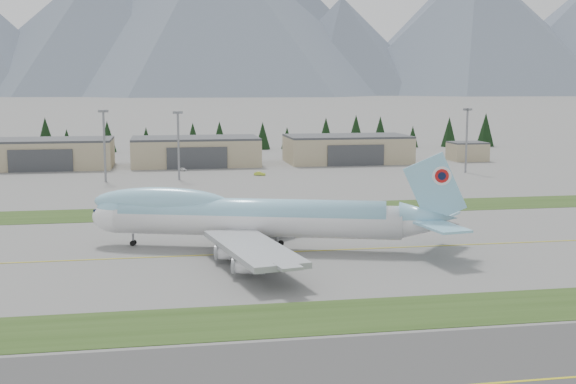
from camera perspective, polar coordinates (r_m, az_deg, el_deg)
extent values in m
plane|color=slate|center=(134.30, 2.14, -4.67)|extent=(7000.00, 7000.00, 0.00)
cube|color=#2A4217|center=(98.79, 6.79, -9.58)|extent=(400.00, 14.00, 0.08)
cube|color=#2A4217|center=(177.69, -0.88, -1.43)|extent=(400.00, 18.00, 0.08)
cube|color=gold|center=(134.30, 2.14, -4.67)|extent=(400.00, 0.40, 0.02)
cylinder|color=white|center=(134.81, -2.51, -2.21)|extent=(53.20, 21.38, 6.23)
cylinder|color=#91D0ED|center=(134.76, -2.91, -1.72)|extent=(49.39, 19.82, 5.75)
ellipsoid|color=white|center=(141.59, -13.30, -1.92)|extent=(11.34, 8.83, 6.23)
ellipsoid|color=#91D0ED|center=(141.39, -13.31, -1.46)|extent=(9.50, 7.45, 5.28)
ellipsoid|color=#91D0ED|center=(138.38, -9.98, -0.81)|extent=(26.86, 12.66, 5.75)
cube|color=#0C1433|center=(142.56, -14.58, -1.39)|extent=(2.68, 2.98, 1.24)
cone|color=white|center=(133.47, 11.03, -2.47)|extent=(12.77, 9.15, 6.11)
cone|color=#91D0ED|center=(133.26, 11.04, -1.98)|extent=(11.70, 8.35, 5.56)
cube|color=#91D0ED|center=(132.49, 11.52, 0.29)|extent=(11.28, 3.88, 13.23)
cylinder|color=white|center=(132.67, 12.03, 1.29)|extent=(3.36, 1.17, 3.45)
cylinder|color=red|center=(132.76, 12.03, 1.30)|extent=(2.44, 0.90, 2.49)
cylinder|color=#0C1433|center=(132.86, 12.03, 1.30)|extent=(1.43, 0.60, 1.44)
cube|color=#91D0ED|center=(139.16, 11.65, -1.80)|extent=(11.31, 11.70, 0.44)
cube|color=#91D0ED|center=(127.90, 12.08, -2.71)|extent=(7.22, 11.26, 0.44)
cube|color=#9A9DA1|center=(150.23, -0.81, -1.77)|extent=(26.69, 26.85, 0.96)
cube|color=#9A9DA1|center=(119.58, -2.82, -4.44)|extent=(14.57, 29.98, 0.96)
cylinder|color=white|center=(147.49, -2.70, -2.69)|extent=(5.46, 3.73, 2.40)
cylinder|color=white|center=(155.48, -0.46, -2.10)|extent=(5.46, 3.73, 2.40)
cylinder|color=white|center=(124.45, -4.53, -4.80)|extent=(5.46, 3.73, 2.40)
cylinder|color=white|center=(115.09, -3.09, -5.88)|extent=(5.46, 3.73, 2.40)
cylinder|color=gray|center=(141.48, -12.14, -3.71)|extent=(0.53, 0.53, 2.30)
cylinder|color=gray|center=(138.68, -2.89, -3.73)|extent=(0.67, 0.67, 2.49)
cylinder|color=gray|center=(133.14, -3.31, -4.25)|extent=(0.67, 0.67, 2.49)
cylinder|color=gray|center=(137.96, -0.93, -3.79)|extent=(0.67, 0.67, 2.49)
cylinder|color=gray|center=(132.40, -1.26, -4.31)|extent=(0.67, 0.67, 2.49)
cylinder|color=black|center=(141.26, -12.18, -3.99)|extent=(1.11, 0.62, 1.05)
cylinder|color=black|center=(141.97, -12.08, -3.92)|extent=(1.11, 0.62, 1.05)
cylinder|color=black|center=(138.82, -2.89, -4.00)|extent=(1.24, 0.79, 1.15)
cylinder|color=black|center=(133.29, -3.31, -4.53)|extent=(1.24, 0.79, 1.15)
cylinder|color=black|center=(138.11, -0.92, -4.06)|extent=(1.24, 0.79, 1.15)
cylinder|color=black|center=(132.55, -1.26, -4.59)|extent=(1.24, 0.79, 1.15)
cube|color=tan|center=(282.30, -18.56, 2.83)|extent=(48.00, 26.00, 10.00)
cube|color=#3C3D41|center=(281.87, -18.61, 3.92)|extent=(48.00, 26.00, 0.80)
cube|color=#3C3D41|center=(269.32, -18.97, 2.34)|extent=(22.08, 0.60, 8.00)
cube|color=tan|center=(279.34, -7.33, 3.14)|extent=(48.00, 26.00, 10.00)
cube|color=#3C3D41|center=(278.90, -7.35, 4.25)|extent=(48.00, 26.00, 0.80)
cube|color=#3C3D41|center=(266.21, -7.19, 2.67)|extent=(22.08, 0.60, 8.00)
cube|color=tan|center=(288.30, 4.69, 3.35)|extent=(48.00, 26.00, 10.00)
cube|color=#3C3D41|center=(287.87, 4.71, 4.42)|extent=(48.00, 26.00, 0.80)
cube|color=#3C3D41|center=(275.60, 5.38, 2.89)|extent=(22.08, 0.60, 8.00)
cube|color=tan|center=(303.03, 13.99, 3.09)|extent=(14.00, 12.00, 7.00)
cube|color=#3C3D41|center=(302.71, 14.01, 3.80)|extent=(14.00, 12.00, 0.60)
cylinder|color=gray|center=(236.16, -14.30, 3.45)|extent=(0.70, 0.70, 21.96)
cube|color=gray|center=(235.49, -14.40, 6.21)|extent=(3.20, 3.20, 0.80)
cylinder|color=gray|center=(235.94, -8.65, 3.54)|extent=(0.70, 0.70, 21.37)
cube|color=gray|center=(235.27, -8.71, 6.23)|extent=(3.20, 3.20, 0.80)
cylinder|color=gray|center=(259.89, 13.92, 3.87)|extent=(0.70, 0.70, 21.71)
cube|color=gray|center=(259.28, 14.01, 6.35)|extent=(3.20, 3.20, 0.80)
imported|color=silver|center=(261.39, -8.30, 1.66)|extent=(3.02, 3.76, 1.20)
imported|color=#B5CE33|center=(245.63, -2.25, 1.31)|extent=(4.19, 2.37, 1.31)
imported|color=#B9B9BF|center=(271.35, 10.49, 1.85)|extent=(2.55, 4.46, 1.21)
cone|color=black|center=(348.27, -18.61, 4.31)|extent=(9.01, 9.01, 16.09)
cone|color=black|center=(339.98, -17.07, 3.87)|extent=(6.21, 6.21, 11.09)
cone|color=black|center=(341.30, -14.08, 4.28)|extent=(8.04, 8.04, 14.36)
cone|color=black|center=(341.98, -11.14, 4.12)|extent=(6.29, 6.29, 11.24)
cone|color=black|center=(343.39, -7.52, 4.37)|extent=(7.31, 7.31, 13.05)
cone|color=black|center=(342.94, -5.43, 4.46)|extent=(7.66, 7.66, 13.69)
cone|color=black|center=(346.48, -2.01, 4.48)|extent=(7.35, 7.35, 13.12)
cone|color=black|center=(348.04, -0.07, 4.29)|extent=(5.92, 5.92, 10.57)
cone|color=black|center=(352.96, 3.01, 4.70)|extent=(8.37, 8.37, 14.95)
cone|color=black|center=(356.45, 5.39, 4.81)|extent=(9.08, 9.08, 16.21)
cone|color=black|center=(360.06, 7.30, 4.75)|extent=(8.61, 8.61, 15.37)
cone|color=black|center=(363.88, 9.82, 4.35)|extent=(5.93, 5.93, 10.60)
cone|color=black|center=(369.61, 12.61, 4.67)|extent=(8.36, 8.36, 14.93)
cone|color=black|center=(377.42, 15.34, 4.79)|extent=(9.39, 9.39, 16.77)
cone|color=#535B6E|center=(2395.90, -14.34, 12.48)|extent=(956.10, 956.10, 419.46)
cone|color=#535B6E|center=(2349.45, -5.69, 13.83)|extent=(1187.49, 1187.49, 505.07)
cone|color=#535B6E|center=(2380.54, 4.24, 11.43)|extent=(638.69, 638.69, 310.79)
cone|color=silver|center=(2387.25, 4.27, 13.66)|extent=(242.70, 242.70, 124.32)
cone|color=#535B6E|center=(2519.92, 14.55, 12.46)|extent=(988.06, 988.06, 437.60)
cone|color=#535B6E|center=(3039.87, -13.43, 12.12)|extent=(949.19, 949.19, 474.60)
cone|color=#535B6E|center=(3081.97, -0.01, 12.69)|extent=(1035.86, 1035.86, 517.93)
cone|color=#535B6E|center=(3273.91, 12.42, 11.92)|extent=(959.46, 959.46, 479.73)
cone|color=silver|center=(3285.24, 12.49, 14.25)|extent=(383.79, 383.79, 211.08)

